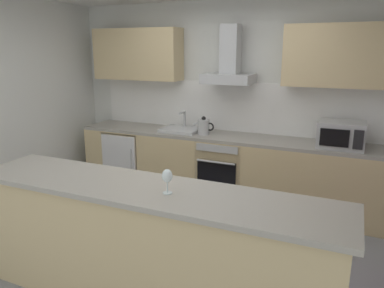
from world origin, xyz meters
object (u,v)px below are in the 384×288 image
microwave (341,135)px  range_hood (229,65)px  oven (224,168)px  kettle (204,127)px  sink (181,129)px  wine_glass (167,177)px  refrigerator (130,158)px

microwave → range_hood: (-1.39, 0.16, 0.74)m
oven → kettle: 0.61m
oven → sink: sink is taller
microwave → range_hood: size_ratio=0.69×
oven → wine_glass: wine_glass is taller
oven → sink: size_ratio=1.60×
oven → kettle: (-0.28, -0.03, 0.55)m
microwave → sink: (-2.02, 0.04, -0.12)m
wine_glass → oven: bearing=98.8°
oven → microwave: size_ratio=1.60×
oven → kettle: bearing=-173.1°
microwave → kettle: (-1.66, -0.01, -0.04)m
kettle → sink: bearing=172.7°
oven → wine_glass: size_ratio=4.50×
microwave → oven: bearing=178.8°
oven → range_hood: size_ratio=1.11×
kettle → oven: bearing=6.9°
sink → microwave: bearing=-1.1°
refrigerator → microwave: bearing=-0.5°
microwave → kettle: microwave is taller
range_hood → wine_glass: (0.35, -2.37, -0.67)m
sink → refrigerator: bearing=-179.1°
range_hood → wine_glass: range_hood is taller
sink → wine_glass: 2.46m
sink → wine_glass: wine_glass is taller
refrigerator → sink: sink is taller
microwave → wine_glass: microwave is taller
refrigerator → microwave: size_ratio=1.70×
sink → range_hood: range_hood is taller
refrigerator → kettle: kettle is taller
oven → refrigerator: oven is taller
kettle → refrigerator: bearing=178.5°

